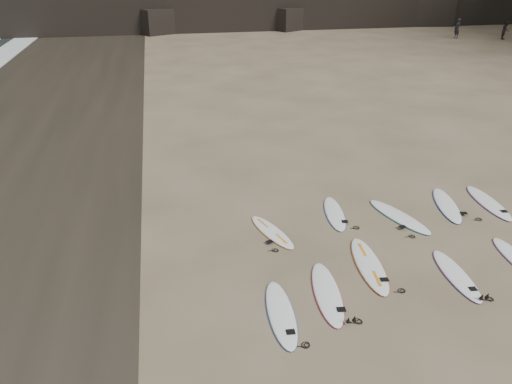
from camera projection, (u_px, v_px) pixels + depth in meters
ground at (405, 270)px, 13.43m from camera, size 240.00×240.00×0.00m
surfboard_0 at (281, 313)px, 11.76m from camera, size 0.77×2.57×0.09m
surfboard_1 at (327, 293)px, 12.46m from camera, size 0.99×2.71×0.10m
surfboard_2 at (369, 265)px, 13.57m from camera, size 0.98×2.84×0.10m
surfboard_3 at (456, 275)px, 13.15m from camera, size 0.74×2.45×0.09m
surfboard_5 at (272, 232)px, 15.18m from camera, size 1.24×2.34×0.08m
surfboard_6 at (335, 213)px, 16.25m from camera, size 0.95×2.44×0.09m
surfboard_7 at (399, 216)px, 16.04m from camera, size 1.43×2.73×0.10m
surfboard_8 at (447, 205)px, 16.77m from camera, size 1.29×2.68×0.09m
surfboard_9 at (488, 202)px, 16.93m from camera, size 0.84×2.69×0.10m
person_a at (457, 28)px, 48.71m from camera, size 0.53×0.74×1.89m
person_b at (506, 30)px, 48.16m from camera, size 1.05×1.05×1.72m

